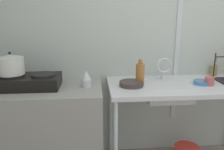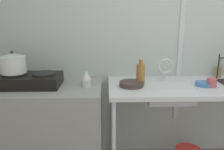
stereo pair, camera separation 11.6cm
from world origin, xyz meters
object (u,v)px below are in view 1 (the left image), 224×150
faucet (164,66)px  utensil_jar (214,70)px  cup_by_rack (209,81)px  small_bowl_on_drainboard (202,82)px  pot_on_left_burner (11,64)px  bottle_by_sink (140,73)px  percolator (86,79)px  stove (28,81)px  frying_pan (131,84)px  sink_basin (168,92)px

faucet → utensil_jar: 0.63m
faucet → cup_by_rack: faucet is taller
small_bowl_on_drainboard → pot_on_left_burner: bearing=179.0°
pot_on_left_burner → faucet: 1.42m
pot_on_left_burner → small_bowl_on_drainboard: pot_on_left_burner is taller
cup_by_rack → bottle_by_sink: size_ratio=0.37×
faucet → small_bowl_on_drainboard: (0.33, -0.15, -0.13)m
pot_on_left_burner → percolator: pot_on_left_burner is taller
percolator → faucet: (0.76, 0.14, 0.07)m
pot_on_left_burner → percolator: bearing=-1.8°
stove → pot_on_left_burner: size_ratio=2.44×
percolator → bottle_by_sink: bearing=5.9°
bottle_by_sink → utensil_jar: bottle_by_sink is taller
stove → percolator: (0.52, -0.02, 0.02)m
frying_pan → cup_by_rack: size_ratio=2.55×
frying_pan → bottle_by_sink: 0.14m
bottle_by_sink → utensil_jar: bearing=16.0°
sink_basin → small_bowl_on_drainboard: (0.31, -0.03, 0.10)m
frying_pan → bottle_by_sink: bottle_by_sink is taller
stove → utensil_jar: utensil_jar is taller
faucet → utensil_jar: (0.60, 0.15, -0.09)m
percolator → utensil_jar: 1.39m
percolator → cup_by_rack: bearing=-2.1°
faucet → bottle_by_sink: (-0.26, -0.09, -0.04)m
utensil_jar → small_bowl_on_drainboard: bearing=-132.0°
sink_basin → small_bowl_on_drainboard: small_bowl_on_drainboard is taller
faucet → cup_by_rack: size_ratio=2.66×
faucet → frying_pan: 0.40m
stove → pot_on_left_burner: 0.21m
sink_basin → utensil_jar: 0.66m
stove → utensil_jar: bearing=8.3°
percolator → frying_pan: (0.41, -0.01, -0.05)m
stove → pot_on_left_burner: bearing=-180.0°
pot_on_left_burner → bottle_by_sink: pot_on_left_burner is taller
pot_on_left_burner → small_bowl_on_drainboard: size_ratio=1.53×
cup_by_rack → bottle_by_sink: bottle_by_sink is taller
stove → cup_by_rack: stove is taller
pot_on_left_burner → bottle_by_sink: bearing=1.5°
percolator → cup_by_rack: percolator is taller
pot_on_left_burner → frying_pan: size_ratio=1.04×
sink_basin → utensil_jar: size_ratio=2.14×
small_bowl_on_drainboard → bottle_by_sink: size_ratio=0.63×
percolator → utensil_jar: size_ratio=0.76×
frying_pan → small_bowl_on_drainboard: (0.67, -0.00, -0.00)m
frying_pan → cup_by_rack: bearing=-2.7°
bottle_by_sink → frying_pan: bearing=-146.8°
sink_basin → faucet: size_ratio=1.84×
stove → pot_on_left_burner: (-0.14, -0.00, 0.16)m
small_bowl_on_drainboard → bottle_by_sink: 0.59m
sink_basin → small_bowl_on_drainboard: 0.32m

